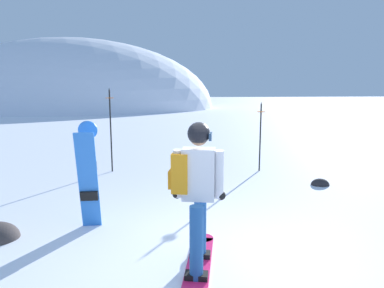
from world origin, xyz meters
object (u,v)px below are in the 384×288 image
object	(u,v)px
snowboarder_main	(196,193)
spare_snowboard	(88,176)
piste_marker_near	(260,132)
rock_dark	(320,185)
piste_marker_far	(111,125)

from	to	relation	value
snowboarder_main	spare_snowboard	bearing A→B (deg)	137.38
piste_marker_near	rock_dark	xyz separation A→B (m)	(0.91, -1.47, -1.04)
rock_dark	piste_marker_far	bearing A→B (deg)	158.40
spare_snowboard	piste_marker_far	distance (m)	3.72
piste_marker_far	rock_dark	world-z (taller)	piste_marker_far
piste_marker_far	rock_dark	bearing A→B (deg)	-21.60
spare_snowboard	rock_dark	distance (m)	5.05
spare_snowboard	rock_dark	bearing A→B (deg)	21.49
snowboarder_main	rock_dark	bearing A→B (deg)	44.21
rock_dark	snowboarder_main	bearing A→B (deg)	-135.79
snowboarder_main	piste_marker_far	distance (m)	5.24
piste_marker_near	piste_marker_far	distance (m)	3.85
piste_marker_near	piste_marker_far	bearing A→B (deg)	173.94
piste_marker_near	rock_dark	bearing A→B (deg)	-58.20
spare_snowboard	snowboarder_main	bearing A→B (deg)	-42.62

